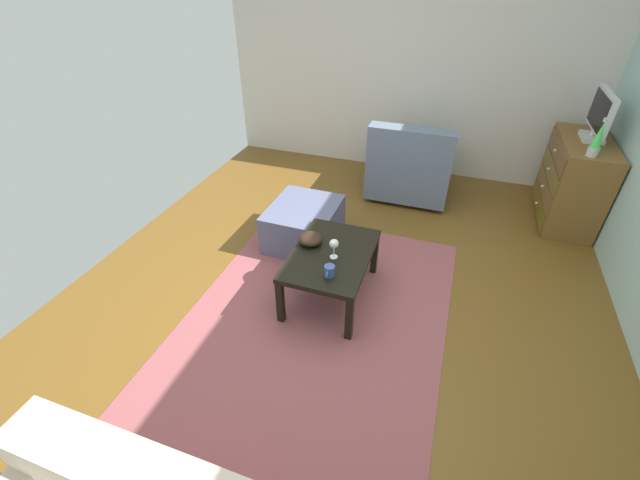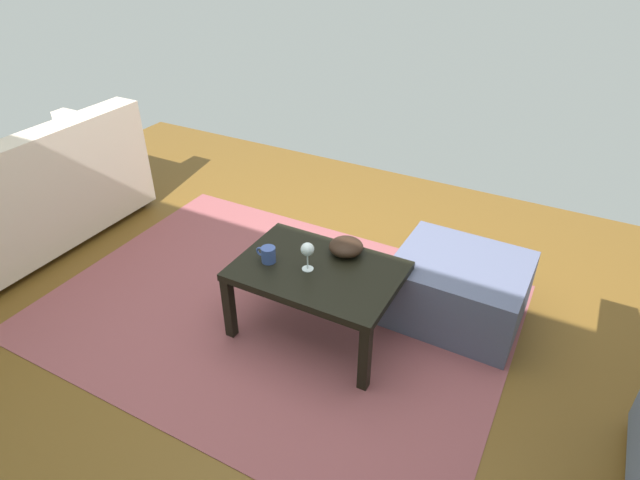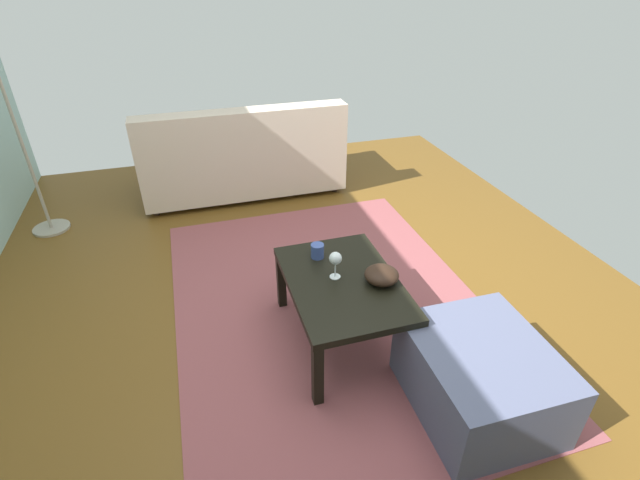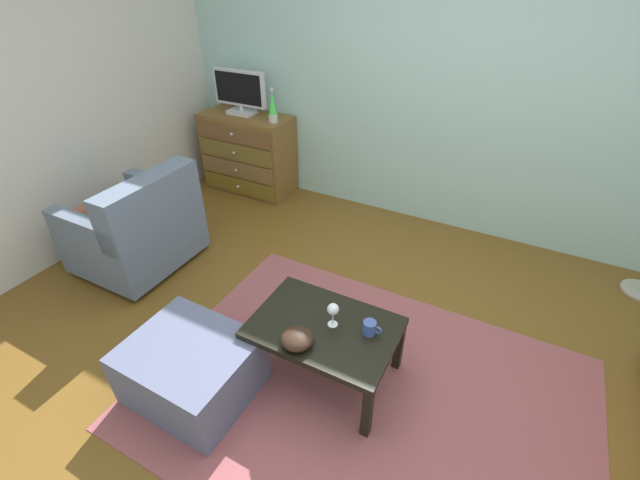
{
  "view_description": "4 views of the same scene",
  "coord_description": "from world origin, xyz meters",
  "px_view_note": "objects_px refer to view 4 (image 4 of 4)",
  "views": [
    {
      "loc": [
        2.25,
        0.55,
        2.26
      ],
      "look_at": [
        0.15,
        -0.18,
        0.7
      ],
      "focal_mm": 22.79,
      "sensor_mm": 36.0,
      "label": 1
    },
    {
      "loc": [
        -1.15,
        1.76,
        2.0
      ],
      "look_at": [
        -0.14,
        -0.13,
        0.63
      ],
      "focal_mm": 29.57,
      "sensor_mm": 36.0,
      "label": 2
    },
    {
      "loc": [
        -1.98,
        0.52,
        1.91
      ],
      "look_at": [
        -0.23,
        -0.01,
        0.78
      ],
      "focal_mm": 26.0,
      "sensor_mm": 36.0,
      "label": 3
    },
    {
      "loc": [
        0.69,
        -1.72,
        2.21
      ],
      "look_at": [
        -0.23,
        0.03,
        0.86
      ],
      "focal_mm": 23.43,
      "sensor_mm": 36.0,
      "label": 4
    }
  ],
  "objects_px": {
    "mug": "(370,328)",
    "ottoman": "(192,369)",
    "wine_glass": "(333,310)",
    "tv": "(240,92)",
    "dresser": "(249,154)",
    "lava_lamp": "(273,107)",
    "coffee_table": "(324,332)",
    "bowl_decorative": "(297,339)",
    "armchair": "(137,229)"
  },
  "relations": [
    {
      "from": "tv",
      "to": "armchair",
      "type": "relative_size",
      "value": 0.68
    },
    {
      "from": "bowl_decorative",
      "to": "ottoman",
      "type": "xyz_separation_m",
      "value": [
        -0.57,
        -0.28,
        -0.27
      ]
    },
    {
      "from": "tv",
      "to": "mug",
      "type": "distance_m",
      "value": 2.95
    },
    {
      "from": "dresser",
      "to": "lava_lamp",
      "type": "xyz_separation_m",
      "value": [
        0.38,
        -0.04,
        0.57
      ]
    },
    {
      "from": "dresser",
      "to": "coffee_table",
      "type": "height_order",
      "value": "dresser"
    },
    {
      "from": "wine_glass",
      "to": "ottoman",
      "type": "distance_m",
      "value": 0.91
    },
    {
      "from": "wine_glass",
      "to": "mug",
      "type": "xyz_separation_m",
      "value": [
        0.22,
        0.04,
        -0.07
      ]
    },
    {
      "from": "wine_glass",
      "to": "ottoman",
      "type": "relative_size",
      "value": 0.22
    },
    {
      "from": "mug",
      "to": "bowl_decorative",
      "type": "height_order",
      "value": "mug"
    },
    {
      "from": "dresser",
      "to": "mug",
      "type": "bearing_deg",
      "value": -40.28
    },
    {
      "from": "mug",
      "to": "ottoman",
      "type": "bearing_deg",
      "value": -148.76
    },
    {
      "from": "tv",
      "to": "coffee_table",
      "type": "bearing_deg",
      "value": -44.56
    },
    {
      "from": "tv",
      "to": "dresser",
      "type": "bearing_deg",
      "value": -25.9
    },
    {
      "from": "dresser",
      "to": "bowl_decorative",
      "type": "height_order",
      "value": "dresser"
    },
    {
      "from": "dresser",
      "to": "wine_glass",
      "type": "bearing_deg",
      "value": -43.85
    },
    {
      "from": "lava_lamp",
      "to": "armchair",
      "type": "relative_size",
      "value": 0.38
    },
    {
      "from": "tv",
      "to": "coffee_table",
      "type": "distance_m",
      "value": 2.83
    },
    {
      "from": "tv",
      "to": "bowl_decorative",
      "type": "distance_m",
      "value": 2.9
    },
    {
      "from": "wine_glass",
      "to": "mug",
      "type": "bearing_deg",
      "value": 9.47
    },
    {
      "from": "lava_lamp",
      "to": "wine_glass",
      "type": "bearing_deg",
      "value": -49.46
    },
    {
      "from": "dresser",
      "to": "bowl_decorative",
      "type": "bearing_deg",
      "value": -48.74
    },
    {
      "from": "mug",
      "to": "bowl_decorative",
      "type": "xyz_separation_m",
      "value": [
        -0.33,
        -0.26,
        -0.0
      ]
    },
    {
      "from": "mug",
      "to": "ottoman",
      "type": "distance_m",
      "value": 1.08
    },
    {
      "from": "tv",
      "to": "wine_glass",
      "type": "bearing_deg",
      "value": -43.49
    },
    {
      "from": "dresser",
      "to": "wine_glass",
      "type": "xyz_separation_m",
      "value": [
        1.94,
        -1.87,
        0.11
      ]
    },
    {
      "from": "bowl_decorative",
      "to": "ottoman",
      "type": "bearing_deg",
      "value": -153.6
    },
    {
      "from": "bowl_decorative",
      "to": "armchair",
      "type": "height_order",
      "value": "armchair"
    },
    {
      "from": "dresser",
      "to": "armchair",
      "type": "relative_size",
      "value": 1.11
    },
    {
      "from": "tv",
      "to": "bowl_decorative",
      "type": "relative_size",
      "value": 3.23
    },
    {
      "from": "tv",
      "to": "armchair",
      "type": "xyz_separation_m",
      "value": [
        0.07,
        -1.61,
        -0.72
      ]
    },
    {
      "from": "wine_glass",
      "to": "armchair",
      "type": "distance_m",
      "value": 1.96
    },
    {
      "from": "coffee_table",
      "to": "armchair",
      "type": "xyz_separation_m",
      "value": [
        -1.89,
        0.31,
        -0.01
      ]
    },
    {
      "from": "lava_lamp",
      "to": "coffee_table",
      "type": "relative_size",
      "value": 0.39
    },
    {
      "from": "dresser",
      "to": "tv",
      "type": "distance_m",
      "value": 0.65
    },
    {
      "from": "coffee_table",
      "to": "ottoman",
      "type": "distance_m",
      "value": 0.81
    },
    {
      "from": "armchair",
      "to": "ottoman",
      "type": "xyz_separation_m",
      "value": [
        1.25,
        -0.78,
        -0.16
      ]
    },
    {
      "from": "mug",
      "to": "armchair",
      "type": "distance_m",
      "value": 2.16
    },
    {
      "from": "mug",
      "to": "tv",
      "type": "bearing_deg",
      "value": 139.99
    },
    {
      "from": "mug",
      "to": "wine_glass",
      "type": "bearing_deg",
      "value": -170.53
    },
    {
      "from": "dresser",
      "to": "mug",
      "type": "xyz_separation_m",
      "value": [
        2.16,
        -1.83,
        0.04
      ]
    },
    {
      "from": "wine_glass",
      "to": "bowl_decorative",
      "type": "xyz_separation_m",
      "value": [
        -0.11,
        -0.22,
        -0.07
      ]
    },
    {
      "from": "coffee_table",
      "to": "bowl_decorative",
      "type": "xyz_separation_m",
      "value": [
        -0.07,
        -0.19,
        0.1
      ]
    },
    {
      "from": "coffee_table",
      "to": "armchair",
      "type": "bearing_deg",
      "value": 170.73
    },
    {
      "from": "tv",
      "to": "wine_glass",
      "type": "distance_m",
      "value": 2.8
    },
    {
      "from": "lava_lamp",
      "to": "ottoman",
      "type": "bearing_deg",
      "value": -69.24
    },
    {
      "from": "mug",
      "to": "bowl_decorative",
      "type": "relative_size",
      "value": 0.62
    },
    {
      "from": "coffee_table",
      "to": "wine_glass",
      "type": "relative_size",
      "value": 5.4
    },
    {
      "from": "bowl_decorative",
      "to": "lava_lamp",
      "type": "bearing_deg",
      "value": 125.31
    },
    {
      "from": "dresser",
      "to": "lava_lamp",
      "type": "height_order",
      "value": "lava_lamp"
    },
    {
      "from": "wine_glass",
      "to": "armchair",
      "type": "xyz_separation_m",
      "value": [
        -1.93,
        0.28,
        -0.18
      ]
    }
  ]
}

